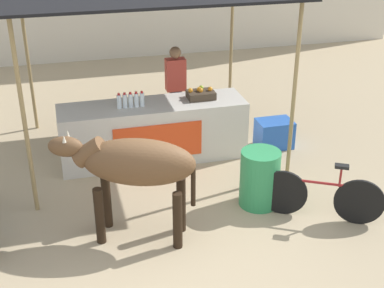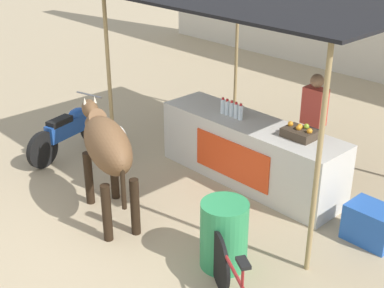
{
  "view_description": "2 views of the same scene",
  "coord_description": "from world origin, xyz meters",
  "px_view_note": "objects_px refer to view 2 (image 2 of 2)",
  "views": [
    {
      "loc": [
        -1.39,
        -5.62,
        4.11
      ],
      "look_at": [
        0.36,
        1.06,
        0.74
      ],
      "focal_mm": 50.0,
      "sensor_mm": 36.0,
      "label": 1
    },
    {
      "loc": [
        4.64,
        -3.38,
        3.92
      ],
      "look_at": [
        -0.24,
        1.24,
        0.83
      ],
      "focal_mm": 50.0,
      "sensor_mm": 36.0,
      "label": 2
    }
  ],
  "objects_px": {
    "motorcycle_parked": "(70,129)",
    "vendor_behind_counter": "(313,126)",
    "cow": "(107,146)",
    "water_barrel": "(224,235)",
    "fruit_crate": "(300,133)",
    "stall_counter": "(250,152)",
    "cooler_box": "(371,224)"
  },
  "relations": [
    {
      "from": "water_barrel",
      "to": "motorcycle_parked",
      "type": "relative_size",
      "value": 0.47
    },
    {
      "from": "stall_counter",
      "to": "vendor_behind_counter",
      "type": "height_order",
      "value": "vendor_behind_counter"
    },
    {
      "from": "vendor_behind_counter",
      "to": "cooler_box",
      "type": "distance_m",
      "value": 1.86
    },
    {
      "from": "motorcycle_parked",
      "to": "water_barrel",
      "type": "bearing_deg",
      "value": -5.02
    },
    {
      "from": "vendor_behind_counter",
      "to": "cow",
      "type": "bearing_deg",
      "value": -112.61
    },
    {
      "from": "stall_counter",
      "to": "water_barrel",
      "type": "distance_m",
      "value": 2.13
    },
    {
      "from": "stall_counter",
      "to": "vendor_behind_counter",
      "type": "xyz_separation_m",
      "value": [
        0.56,
        0.75,
        0.37
      ]
    },
    {
      "from": "water_barrel",
      "to": "cow",
      "type": "relative_size",
      "value": 0.45
    },
    {
      "from": "fruit_crate",
      "to": "stall_counter",
      "type": "bearing_deg",
      "value": -176.11
    },
    {
      "from": "water_barrel",
      "to": "motorcycle_parked",
      "type": "xyz_separation_m",
      "value": [
        -3.86,
        0.34,
        0.02
      ]
    },
    {
      "from": "cooler_box",
      "to": "water_barrel",
      "type": "xyz_separation_m",
      "value": [
        -0.93,
        -1.68,
        0.17
      ]
    },
    {
      "from": "cooler_box",
      "to": "motorcycle_parked",
      "type": "bearing_deg",
      "value": -164.32
    },
    {
      "from": "water_barrel",
      "to": "fruit_crate",
      "type": "bearing_deg",
      "value": 100.73
    },
    {
      "from": "vendor_behind_counter",
      "to": "water_barrel",
      "type": "distance_m",
      "value": 2.64
    },
    {
      "from": "fruit_crate",
      "to": "motorcycle_parked",
      "type": "distance_m",
      "value": 3.86
    },
    {
      "from": "stall_counter",
      "to": "cow",
      "type": "height_order",
      "value": "cow"
    },
    {
      "from": "cow",
      "to": "motorcycle_parked",
      "type": "xyz_separation_m",
      "value": [
        -2.06,
        0.66,
        -0.61
      ]
    },
    {
      "from": "cow",
      "to": "motorcycle_parked",
      "type": "distance_m",
      "value": 2.25
    },
    {
      "from": "vendor_behind_counter",
      "to": "water_barrel",
      "type": "xyz_separation_m",
      "value": [
        0.61,
        -2.53,
        -0.44
      ]
    },
    {
      "from": "fruit_crate",
      "to": "cooler_box",
      "type": "height_order",
      "value": "fruit_crate"
    },
    {
      "from": "fruit_crate",
      "to": "motorcycle_parked",
      "type": "relative_size",
      "value": 0.25
    },
    {
      "from": "motorcycle_parked",
      "to": "vendor_behind_counter",
      "type": "bearing_deg",
      "value": 34.01
    },
    {
      "from": "vendor_behind_counter",
      "to": "water_barrel",
      "type": "relative_size",
      "value": 2.0
    },
    {
      "from": "vendor_behind_counter",
      "to": "cooler_box",
      "type": "relative_size",
      "value": 2.75
    },
    {
      "from": "cooler_box",
      "to": "fruit_crate",
      "type": "bearing_deg",
      "value": 173.19
    },
    {
      "from": "fruit_crate",
      "to": "cow",
      "type": "bearing_deg",
      "value": -123.89
    },
    {
      "from": "cow",
      "to": "motorcycle_parked",
      "type": "relative_size",
      "value": 1.04
    },
    {
      "from": "cow",
      "to": "motorcycle_parked",
      "type": "bearing_deg",
      "value": 162.35
    },
    {
      "from": "vendor_behind_counter",
      "to": "motorcycle_parked",
      "type": "height_order",
      "value": "vendor_behind_counter"
    },
    {
      "from": "motorcycle_parked",
      "to": "cooler_box",
      "type": "bearing_deg",
      "value": 15.68
    },
    {
      "from": "fruit_crate",
      "to": "cow",
      "type": "distance_m",
      "value": 2.59
    },
    {
      "from": "cow",
      "to": "fruit_crate",
      "type": "bearing_deg",
      "value": 56.11
    }
  ]
}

